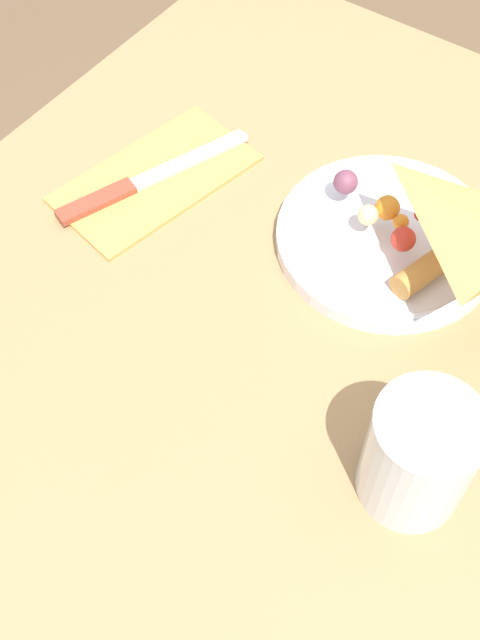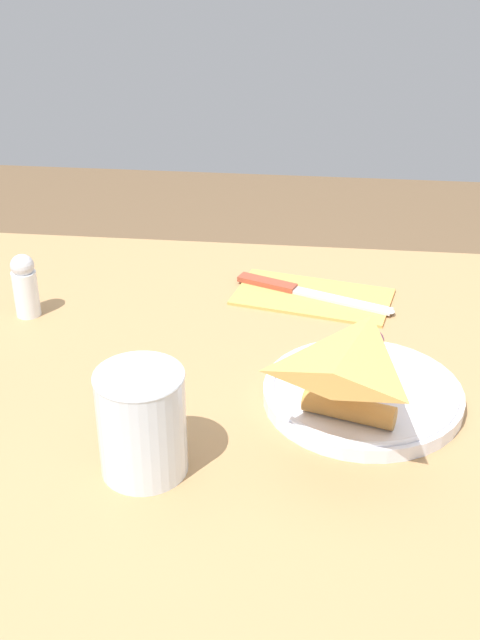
{
  "view_description": "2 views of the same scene",
  "coord_description": "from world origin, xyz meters",
  "px_view_note": "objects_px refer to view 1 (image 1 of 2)",
  "views": [
    {
      "loc": [
        -0.35,
        -0.21,
        1.36
      ],
      "look_at": [
        -0.02,
        0.02,
        0.79
      ],
      "focal_mm": 45.0,
      "sensor_mm": 36.0,
      "label": 1
    },
    {
      "loc": [
        0.09,
        -0.76,
        1.26
      ],
      "look_at": [
        0.01,
        0.03,
        0.82
      ],
      "focal_mm": 45.0,
      "sensor_mm": 36.0,
      "label": 2
    }
  ],
  "objects_px": {
    "milk_glass": "(419,457)",
    "napkin_folded": "(155,178)",
    "dining_table": "(271,402)",
    "plate_pizza": "(387,233)",
    "butter_knife": "(145,180)"
  },
  "relations": [
    {
      "from": "milk_glass",
      "to": "napkin_folded",
      "type": "height_order",
      "value": "milk_glass"
    },
    {
      "from": "dining_table",
      "to": "butter_knife",
      "type": "bearing_deg",
      "value": 70.65
    },
    {
      "from": "dining_table",
      "to": "milk_glass",
      "type": "height_order",
      "value": "milk_glass"
    },
    {
      "from": "dining_table",
      "to": "plate_pizza",
      "type": "relative_size",
      "value": 4.38
    },
    {
      "from": "plate_pizza",
      "to": "dining_table",
      "type": "bearing_deg",
      "value": 168.75
    },
    {
      "from": "napkin_folded",
      "to": "butter_knife",
      "type": "distance_m",
      "value": 0.01
    },
    {
      "from": "dining_table",
      "to": "napkin_folded",
      "type": "bearing_deg",
      "value": 67.54
    },
    {
      "from": "napkin_folded",
      "to": "butter_knife",
      "type": "bearing_deg",
      "value": 158.79
    },
    {
      "from": "plate_pizza",
      "to": "butter_knife",
      "type": "xyz_separation_m",
      "value": [
        -0.07,
        0.24,
        -0.01
      ]
    },
    {
      "from": "milk_glass",
      "to": "dining_table",
      "type": "bearing_deg",
      "value": 69.54
    },
    {
      "from": "milk_glass",
      "to": "napkin_folded",
      "type": "distance_m",
      "value": 0.41
    },
    {
      "from": "plate_pizza",
      "to": "butter_knife",
      "type": "relative_size",
      "value": 0.99
    },
    {
      "from": "plate_pizza",
      "to": "milk_glass",
      "type": "xyz_separation_m",
      "value": [
        -0.21,
        -0.14,
        0.04
      ]
    },
    {
      "from": "plate_pizza",
      "to": "napkin_folded",
      "type": "relative_size",
      "value": 0.96
    },
    {
      "from": "plate_pizza",
      "to": "milk_glass",
      "type": "height_order",
      "value": "milk_glass"
    }
  ]
}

